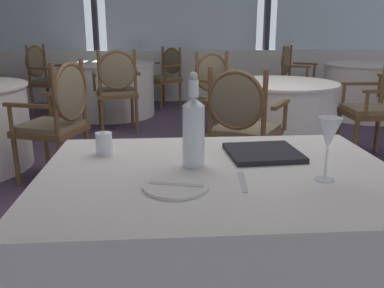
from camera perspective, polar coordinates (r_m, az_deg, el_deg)
ground_plane at (r=3.24m, az=2.26°, el=-6.09°), size 13.87×13.87×0.00m
window_wall_far at (r=7.00m, az=-1.36°, el=15.27°), size 9.07×0.14×2.83m
foreground_table at (r=1.58m, az=3.64°, el=-16.43°), size 1.24×0.91×0.74m
side_plate at (r=1.28m, az=-2.24°, el=-5.89°), size 0.21×0.21×0.01m
butter_knife at (r=1.27m, az=-2.24°, el=-5.67°), size 0.17×0.06×0.00m
dinner_fork at (r=1.33m, az=7.12°, el=-5.21°), size 0.04×0.18×0.00m
water_bottle at (r=1.44m, az=0.22°, el=2.08°), size 0.08×0.08×0.33m
wine_glass at (r=1.36m, az=18.54°, el=1.22°), size 0.08×0.08×0.21m
water_tumbler at (r=1.64m, az=-12.17°, el=0.09°), size 0.06×0.06×0.09m
menu_book at (r=1.61m, az=9.88°, el=-1.21°), size 0.29×0.27×0.02m
background_table_0 at (r=3.91m, az=11.83°, el=3.09°), size 1.06×1.06×0.74m
dining_chair_0_0 at (r=4.21m, az=24.77°, el=5.48°), size 0.48×0.55×0.95m
dining_chair_0_1 at (r=4.59m, az=3.57°, el=7.64°), size 0.65×0.62×0.96m
dining_chair_0_2 at (r=2.97m, az=6.94°, el=3.13°), size 0.65×0.63×0.95m
dining_chair_1_1 at (r=3.40m, az=-18.02°, el=4.02°), size 0.59×0.63×0.98m
background_table_2 at (r=6.23m, az=23.29°, el=6.86°), size 1.24×1.24×0.74m
dining_chair_2_1 at (r=6.37m, az=13.99°, el=9.58°), size 0.63×0.65×0.96m
background_table_3 at (r=5.95m, az=-11.24°, el=7.48°), size 1.25×1.25×0.74m
dining_chair_3_0 at (r=4.88m, az=-10.40°, el=8.15°), size 0.60×0.54×0.98m
dining_chair_3_1 at (r=6.57m, az=-3.64°, el=9.96°), size 0.65×0.66×0.92m
dining_chair_3_2 at (r=6.46m, az=-19.93°, el=9.19°), size 0.59×0.63×0.98m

